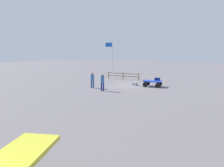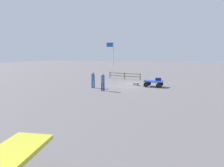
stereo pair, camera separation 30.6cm
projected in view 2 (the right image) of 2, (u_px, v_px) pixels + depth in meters
ground_plane at (131, 85)px, 22.17m from camera, size 120.00×120.00×0.00m
luggage_cart at (153, 82)px, 20.89m from camera, size 1.91×1.30×0.64m
suitcase_navy at (158, 79)px, 21.07m from camera, size 0.57×0.37×0.29m
suitcase_dark at (136, 84)px, 21.94m from camera, size 0.60×0.49×0.30m
worker_lead at (103, 81)px, 18.56m from camera, size 0.35×0.35×1.68m
worker_trailing at (93, 78)px, 20.15m from camera, size 0.48×0.48×1.67m
flagpole at (113, 60)px, 22.47m from camera, size 0.89×0.10×4.84m
wooden_fence at (124, 75)px, 27.12m from camera, size 4.69×0.57×0.91m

